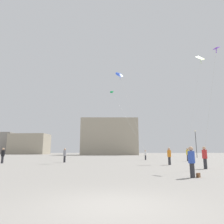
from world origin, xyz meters
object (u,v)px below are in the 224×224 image
person_in_red (204,157)px  kite_violet_diamond (216,50)px  person_in_white (145,154)px  kite_lime_delta (200,60)px  person_in_yellow (187,154)px  person_in_grey (64,155)px  lamppost_east (196,140)px  person_in_black (3,155)px  person_in_blue (191,160)px  building_centre_hall (29,144)px  building_right_hall (109,137)px  person_in_orange (169,155)px  handbag_beside_flyer (198,175)px  kite_cobalt_diamond (119,75)px  kite_emerald_diamond (112,93)px

person_in_red → kite_violet_diamond: size_ratio=0.18×
person_in_white → kite_lime_delta: bearing=-14.6°
person_in_white → person_in_yellow: bearing=-16.2°
person_in_white → person_in_grey: 13.52m
person_in_red → lamppost_east: 30.63m
person_in_white → person_in_black: (-18.34, -9.12, 0.11)m
person_in_blue → person_in_yellow: size_ratio=0.90×
kite_violet_diamond → building_centre_hall: kite_violet_diamond is taller
person_in_yellow → building_right_hall: (-11.87, 47.95, 5.56)m
kite_violet_diamond → building_right_hall: building_right_hall is taller
person_in_white → building_centre_hall: bearing=144.1°
person_in_black → kite_lime_delta: bearing=-28.5°
person_in_black → building_right_hall: bearing=40.2°
person_in_orange → handbag_beside_flyer: size_ratio=5.56×
person_in_white → kite_cobalt_diamond: bearing=-115.3°
person_in_red → kite_cobalt_diamond: (-6.41, 12.31, 11.77)m
person_in_grey → kite_cobalt_diamond: bearing=-71.3°
person_in_white → building_right_hall: building_right_hall is taller
person_in_red → person_in_white: bearing=-30.4°
person_in_white → kite_emerald_diamond: bearing=147.2°
person_in_grey → kite_lime_delta: bearing=-86.0°
person_in_white → kite_lime_delta: kite_lime_delta is taller
person_in_white → kite_emerald_diamond: (-5.32, 6.64, 12.21)m
kite_cobalt_diamond → person_in_orange: bearing=-57.0°
person_in_blue → kite_violet_diamond: (5.40, 6.21, 9.85)m
person_in_black → lamppost_east: 37.81m
person_in_white → kite_cobalt_diamond: (-4.26, -4.45, 11.89)m
kite_lime_delta → kite_emerald_diamond: kite_lime_delta is taller
person_in_red → handbag_beside_flyer: size_ratio=5.60×
person_in_red → person_in_grey: size_ratio=1.02×
kite_cobalt_diamond → person_in_black: bearing=-161.7°
person_in_blue → person_in_grey: (-10.42, 15.09, 0.05)m
person_in_yellow → kite_violet_diamond: 15.71m
person_in_black → building_right_hall: size_ratio=0.09×
person_in_orange → person_in_grey: 12.94m
person_in_black → building_centre_hall: bearing=72.3°
building_right_hall → handbag_beside_flyer: 66.89m
person_in_orange → building_right_hall: size_ratio=0.09×
building_right_hall → kite_lime_delta: bearing=-73.9°
person_in_black → handbag_beside_flyer: (17.66, -13.05, -0.86)m
person_in_blue → kite_cobalt_diamond: 21.63m
kite_lime_delta → person_in_grey: bearing=-173.9°
person_in_blue → kite_cobalt_diamond: size_ratio=0.14×
person_in_white → building_right_hall: bearing=116.7°
person_in_blue → person_in_grey: bearing=167.1°
kite_lime_delta → person_in_red: bearing=-116.1°
lamppost_east → kite_lime_delta: bearing=-107.3°
person_in_yellow → person_in_black: person_in_yellow is taller
person_in_blue → person_in_red: size_ratio=0.93×
person_in_blue → person_in_yellow: 19.59m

